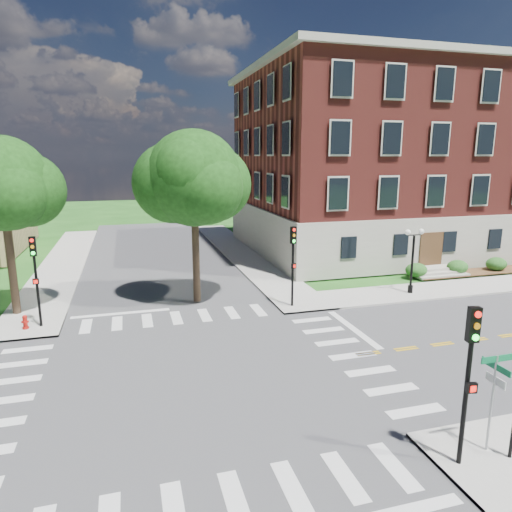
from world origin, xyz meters
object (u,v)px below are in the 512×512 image
object	(u,v)px
traffic_signal_se	(469,366)
fire_hydrant	(25,322)
twin_lamp_west	(413,257)
street_sign_pole	(494,384)
traffic_signal_ne	(293,256)
traffic_signal_nw	(35,270)

from	to	relation	value
traffic_signal_se	fire_hydrant	size ratio (longest dim) A/B	6.40
traffic_signal_se	fire_hydrant	xyz separation A→B (m)	(-14.39, 15.11, -2.72)
twin_lamp_west	street_sign_pole	size ratio (longest dim) A/B	1.36
traffic_signal_ne	fire_hydrant	xyz separation A→B (m)	(-14.66, 0.26, -2.72)
twin_lamp_west	traffic_signal_se	bearing A→B (deg)	-119.63
traffic_signal_ne	traffic_signal_nw	xyz separation A→B (m)	(-13.95, 0.44, 0.00)
traffic_signal_ne	twin_lamp_west	world-z (taller)	traffic_signal_ne
traffic_signal_se	street_sign_pole	world-z (taller)	traffic_signal_se
fire_hydrant	traffic_signal_se	bearing A→B (deg)	-46.41
twin_lamp_west	fire_hydrant	xyz separation A→B (m)	(-23.06, -0.14, -2.06)
traffic_signal_ne	traffic_signal_se	bearing A→B (deg)	-91.04
traffic_signal_ne	twin_lamp_west	size ratio (longest dim) A/B	1.13
traffic_signal_ne	street_sign_pole	size ratio (longest dim) A/B	1.55
traffic_signal_ne	traffic_signal_nw	world-z (taller)	same
traffic_signal_nw	twin_lamp_west	distance (m)	22.36
traffic_signal_ne	fire_hydrant	distance (m)	14.91
street_sign_pole	traffic_signal_nw	bearing A→B (deg)	134.86
street_sign_pole	traffic_signal_ne	bearing A→B (deg)	93.83
street_sign_pole	fire_hydrant	xyz separation A→B (m)	(-15.63, 14.80, -1.84)
traffic_signal_se	twin_lamp_west	bearing A→B (deg)	60.37
traffic_signal_nw	fire_hydrant	xyz separation A→B (m)	(-0.71, -0.19, -2.72)
traffic_signal_nw	twin_lamp_west	xyz separation A→B (m)	(22.35, -0.05, -0.66)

